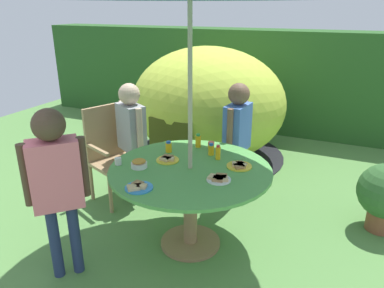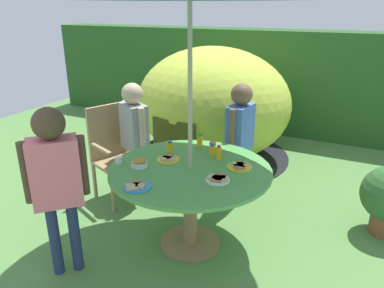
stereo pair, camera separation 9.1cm
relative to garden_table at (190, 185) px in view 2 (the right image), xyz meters
name	(u,v)px [view 2 (the right image)]	position (x,y,z in m)	size (l,w,h in m)	color
ground_plane	(190,244)	(0.00, 0.00, -0.60)	(10.00, 10.00, 0.02)	#548442
hedge_backdrop	(286,82)	(0.00, 3.65, 0.24)	(9.00, 0.70, 1.66)	#285623
garden_table	(190,185)	(0.00, 0.00, 0.00)	(1.36, 1.36, 0.75)	#93704C
wooden_chair	(115,148)	(-1.15, 0.48, -0.02)	(0.58, 0.62, 1.03)	tan
dome_tent	(213,104)	(-0.65, 2.04, 0.17)	(2.40, 2.40, 1.53)	#B2C63F
child_in_blue_shirt	(240,128)	(0.11, 0.96, 0.24)	(0.22, 0.44, 1.30)	#3F3F47
child_in_grey_shirt	(134,127)	(-0.92, 0.53, 0.24)	(0.39, 0.33, 1.29)	#3F3F47
child_in_pink_shirt	(55,173)	(-0.74, -0.75, 0.29)	(0.39, 0.39, 1.37)	navy
snack_bowl	(139,163)	(-0.39, -0.16, 0.20)	(0.14, 0.14, 0.07)	white
plate_far_left	(168,159)	(-0.24, 0.06, 0.18)	(0.20, 0.20, 0.03)	yellow
plate_front_edge	(239,166)	(0.37, 0.18, 0.18)	(0.21, 0.21, 0.03)	yellow
plate_center_back	(137,186)	(-0.20, -0.49, 0.18)	(0.21, 0.21, 0.03)	#338CD8
plate_near_right	(218,179)	(0.30, -0.12, 0.18)	(0.19, 0.19, 0.03)	white
juice_bottle_near_left	(170,147)	(-0.33, 0.24, 0.21)	(0.06, 0.06, 0.11)	yellow
juice_bottle_far_right	(200,141)	(-0.13, 0.47, 0.23)	(0.05, 0.05, 0.13)	yellow
juice_bottle_center_front	(219,153)	(0.15, 0.27, 0.23)	(0.04, 0.04, 0.13)	yellow
juice_bottle_mid_left	(212,150)	(0.06, 0.34, 0.21)	(0.05, 0.05, 0.11)	yellow
cup_near	(119,160)	(-0.59, -0.19, 0.19)	(0.06, 0.06, 0.06)	white
cup_far	(212,145)	(0.00, 0.48, 0.20)	(0.06, 0.06, 0.07)	#E04C47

